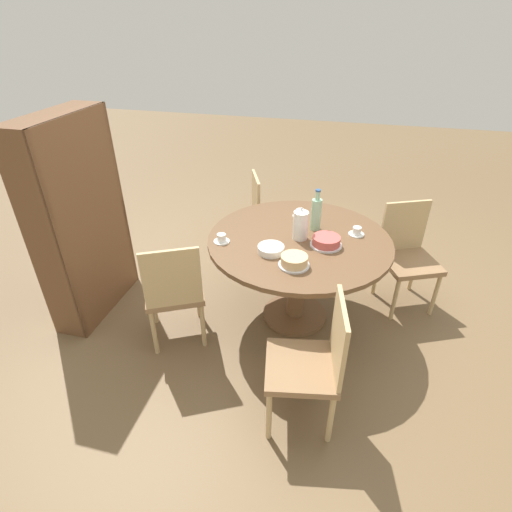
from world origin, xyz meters
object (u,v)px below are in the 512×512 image
(chair_a, at_px, (174,290))
(coffee_pot, at_px, (300,224))
(chair_b, at_px, (312,361))
(chair_c, at_px, (407,254))
(cake_second, at_px, (294,261))
(cup_b, at_px, (300,214))
(cup_c, at_px, (222,239))
(cake_main, at_px, (326,241))
(chair_d, at_px, (269,216))
(cup_a, at_px, (357,232))
(bookshelf, at_px, (83,224))
(water_bottle, at_px, (316,213))

(chair_a, bearing_deg, coffee_pot, -175.98)
(chair_b, distance_m, chair_c, 1.53)
(chair_a, height_order, cake_second, chair_a)
(chair_a, height_order, coffee_pot, coffee_pot)
(cake_second, height_order, cup_b, cake_second)
(chair_c, bearing_deg, chair_a, -174.75)
(chair_a, height_order, chair_b, same)
(chair_a, relative_size, cup_c, 7.48)
(cake_second, bearing_deg, cake_main, -29.57)
(cup_c, bearing_deg, cake_main, -80.15)
(chair_d, height_order, coffee_pot, coffee_pot)
(chair_a, relative_size, cup_a, 7.48)
(bookshelf, bearing_deg, cup_b, 111.06)
(chair_b, xyz_separation_m, cake_main, (0.88, 0.03, 0.31))
(chair_d, distance_m, cake_main, 1.17)
(water_bottle, xyz_separation_m, cup_a, (-0.02, -0.32, -0.11))
(chair_c, height_order, coffee_pot, coffee_pot)
(chair_c, relative_size, cake_second, 4.23)
(coffee_pot, xyz_separation_m, cake_main, (-0.07, -0.20, -0.08))
(water_bottle, bearing_deg, coffee_pot, 151.38)
(chair_b, bearing_deg, cup_b, -177.74)
(chair_d, relative_size, water_bottle, 2.72)
(chair_d, xyz_separation_m, cup_c, (-1.07, 0.13, 0.31))
(chair_a, xyz_separation_m, cup_a, (0.66, -1.25, 0.31))
(bookshelf, height_order, cake_main, bookshelf)
(water_bottle, relative_size, cup_b, 2.75)
(cup_c, bearing_deg, chair_a, 137.01)
(chair_d, xyz_separation_m, cup_a, (-0.71, -0.84, 0.31))
(water_bottle, height_order, cup_b, water_bottle)
(chair_a, distance_m, cup_a, 1.44)
(chair_d, relative_size, bookshelf, 0.55)
(chair_d, bearing_deg, cup_c, 150.98)
(chair_b, distance_m, bookshelf, 2.06)
(water_bottle, bearing_deg, cup_b, 37.87)
(chair_d, distance_m, bookshelf, 1.72)
(coffee_pot, height_order, cup_b, coffee_pot)
(chair_d, xyz_separation_m, coffee_pot, (-0.87, -0.42, 0.40))
(chair_c, bearing_deg, cake_second, -159.10)
(coffee_pot, xyz_separation_m, cup_c, (-0.20, 0.55, -0.09))
(chair_a, distance_m, chair_c, 1.94)
(coffee_pot, distance_m, cake_second, 0.40)
(water_bottle, height_order, cake_second, water_bottle)
(coffee_pot, bearing_deg, chair_d, 25.78)
(chair_c, distance_m, coffee_pot, 1.05)
(chair_d, relative_size, cake_main, 3.84)
(cake_main, bearing_deg, water_bottle, 24.35)
(chair_b, height_order, coffee_pot, coffee_pot)
(coffee_pot, bearing_deg, chair_a, 120.93)
(chair_d, bearing_deg, water_bottle, -165.48)
(cup_a, bearing_deg, coffee_pot, 110.74)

